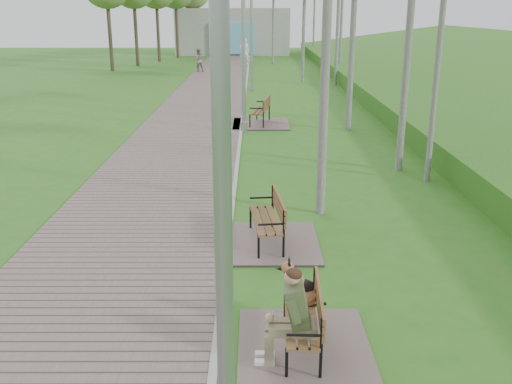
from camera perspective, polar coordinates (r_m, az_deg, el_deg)
walkway at (r=24.45m, az=-5.37°, el=8.61°), size 3.50×67.00×0.04m
kerb at (r=24.35m, az=-1.22°, el=8.66°), size 0.10×67.00×0.05m
building_north at (r=53.58m, az=-2.29°, el=15.76°), size 10.00×5.20×4.00m
bench_main at (r=6.90m, az=4.22°, el=-12.85°), size 1.58×1.76×1.38m
bench_second at (r=9.90m, az=1.03°, el=-4.13°), size 1.74×1.94×1.07m
bench_third at (r=20.29m, az=0.40°, el=7.39°), size 1.97×2.19×1.21m
lamp_post_near at (r=3.85m, az=-3.31°, el=-2.48°), size 0.21×0.21×5.48m
lamp_post_second at (r=18.76m, az=-1.27°, el=14.12°), size 0.22×0.22×5.76m
lamp_post_third at (r=28.87m, az=-0.44°, el=14.79°), size 0.20×0.20×5.08m
lamp_post_far at (r=43.20m, az=-0.53°, el=16.18°), size 0.22×0.22×5.71m
pedestrian_near at (r=42.56m, az=-1.17°, el=13.85°), size 0.75×0.55×1.92m
pedestrian_far at (r=37.98m, az=-5.80°, el=12.97°), size 0.89×0.80×1.51m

